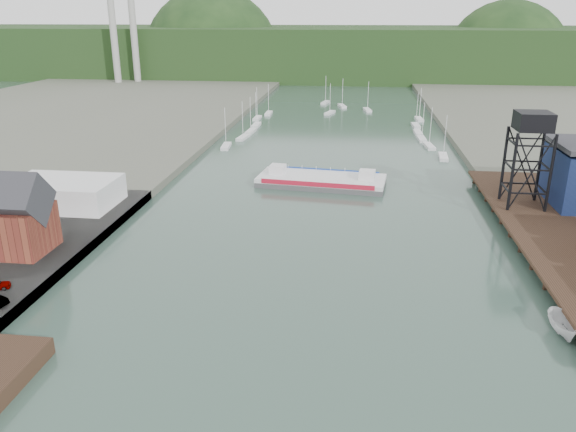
% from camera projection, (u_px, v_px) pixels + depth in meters
% --- Properties ---
extents(ground, '(600.00, 600.00, 0.00)m').
position_uv_depth(ground, '(270.00, 432.00, 47.30)').
color(ground, '#2B433A').
rests_on(ground, ground).
extents(east_pier, '(14.00, 70.00, 2.45)m').
position_uv_depth(east_pier, '(558.00, 234.00, 84.46)').
color(east_pier, black).
rests_on(east_pier, ground).
extents(harbor_building, '(12.20, 8.20, 8.90)m').
position_uv_depth(harbor_building, '(4.00, 221.00, 78.01)').
color(harbor_building, '#521C17').
rests_on(harbor_building, west_quay).
extents(white_shed, '(18.00, 12.00, 4.50)m').
position_uv_depth(white_shed, '(64.00, 193.00, 97.66)').
color(white_shed, silver).
rests_on(white_shed, west_quay).
extents(lift_tower, '(6.50, 6.50, 16.00)m').
position_uv_depth(lift_tower, '(533.00, 127.00, 92.14)').
color(lift_tower, black).
rests_on(lift_tower, east_pier).
extents(marina_sailboats, '(57.71, 92.65, 0.90)m').
position_uv_depth(marina_sailboats, '(337.00, 124.00, 176.42)').
color(marina_sailboats, silver).
rests_on(marina_sailboats, ground).
extents(smokestacks, '(11.20, 8.20, 60.00)m').
position_uv_depth(smokestacks, '(123.00, 21.00, 266.17)').
color(smokestacks, '#9E9D98').
rests_on(smokestacks, ground).
extents(distant_hills, '(500.00, 120.00, 80.00)m').
position_uv_depth(distant_hills, '(341.00, 55.00, 325.52)').
color(distant_hills, black).
rests_on(distant_hills, ground).
extents(chain_ferry, '(26.71, 13.12, 3.70)m').
position_uv_depth(chain_ferry, '(321.00, 180.00, 114.96)').
color(chain_ferry, '#47484A').
rests_on(chain_ferry, ground).
extents(motorboat, '(2.58, 6.02, 2.28)m').
position_uv_depth(motorboat, '(563.00, 326.00, 61.17)').
color(motorboat, silver).
rests_on(motorboat, ground).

